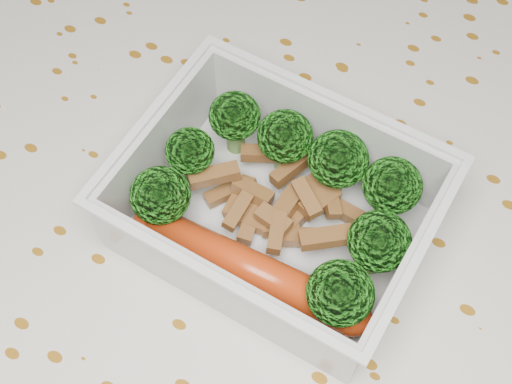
% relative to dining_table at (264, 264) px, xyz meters
% --- Properties ---
extents(dining_table, '(1.40, 0.90, 0.75)m').
position_rel_dining_table_xyz_m(dining_table, '(0.00, 0.00, 0.00)').
color(dining_table, brown).
rests_on(dining_table, ground).
extents(tablecloth, '(1.46, 0.96, 0.19)m').
position_rel_dining_table_xyz_m(tablecloth, '(0.00, 0.00, 0.05)').
color(tablecloth, beige).
rests_on(tablecloth, dining_table).
extents(lunch_container, '(0.18, 0.15, 0.06)m').
position_rel_dining_table_xyz_m(lunch_container, '(0.01, -0.01, 0.11)').
color(lunch_container, silver).
rests_on(lunch_container, tablecloth).
extents(broccoli_florets, '(0.16, 0.12, 0.05)m').
position_rel_dining_table_xyz_m(broccoli_florets, '(0.02, 0.00, 0.13)').
color(broccoli_florets, '#608C3F').
rests_on(broccoli_florets, lunch_container).
extents(meat_pile, '(0.11, 0.07, 0.03)m').
position_rel_dining_table_xyz_m(meat_pile, '(0.01, -0.00, 0.11)').
color(meat_pile, brown).
rests_on(meat_pile, lunch_container).
extents(sausage, '(0.15, 0.03, 0.02)m').
position_rel_dining_table_xyz_m(sausage, '(0.02, -0.05, 0.11)').
color(sausage, '#B0320E').
rests_on(sausage, lunch_container).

